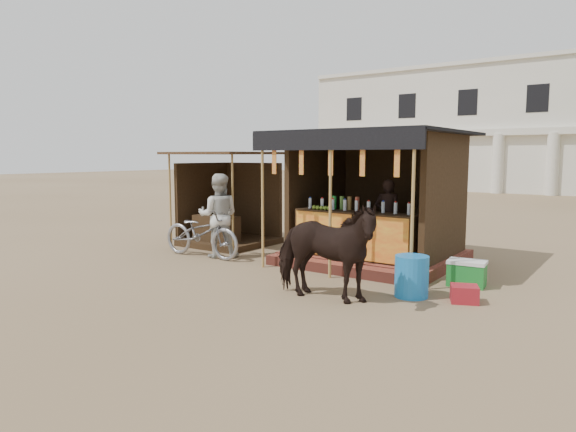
% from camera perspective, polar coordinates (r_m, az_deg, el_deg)
% --- Properties ---
extents(ground, '(120.00, 120.00, 0.00)m').
position_cam_1_polar(ground, '(9.12, -5.92, -7.85)').
color(ground, '#846B4C').
rests_on(ground, ground).
extents(main_stall, '(3.60, 3.61, 2.78)m').
position_cam_1_polar(main_stall, '(11.14, 9.52, 0.11)').
color(main_stall, brown).
rests_on(main_stall, ground).
extents(secondary_stall, '(2.40, 2.40, 2.38)m').
position_cam_1_polar(secondary_stall, '(13.43, -6.95, 0.53)').
color(secondary_stall, '#332212').
rests_on(secondary_stall, ground).
extents(cow, '(1.95, 1.03, 1.59)m').
position_cam_1_polar(cow, '(8.10, 4.04, -3.92)').
color(cow, black).
rests_on(cow, ground).
extents(motorbike, '(2.16, 0.83, 1.12)m').
position_cam_1_polar(motorbike, '(11.74, -9.60, -1.84)').
color(motorbike, gray).
rests_on(motorbike, ground).
extents(bystander, '(1.16, 1.12, 1.89)m').
position_cam_1_polar(bystander, '(11.64, -7.73, 0.04)').
color(bystander, silver).
rests_on(bystander, ground).
extents(blue_barrel, '(0.64, 0.64, 0.68)m').
position_cam_1_polar(blue_barrel, '(8.62, 13.57, -6.53)').
color(blue_barrel, blue).
rests_on(blue_barrel, ground).
extents(red_crate, '(0.52, 0.49, 0.27)m').
position_cam_1_polar(red_crate, '(8.58, 19.00, -8.18)').
color(red_crate, maroon).
rests_on(red_crate, ground).
extents(cooler, '(0.68, 0.51, 0.46)m').
position_cam_1_polar(cooler, '(9.62, 19.24, -6.00)').
color(cooler, '#1B7B2A').
rests_on(cooler, ground).
extents(background_building, '(26.00, 7.45, 8.18)m').
position_cam_1_polar(background_building, '(37.41, 23.71, 8.76)').
color(background_building, silver).
rests_on(background_building, ground).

